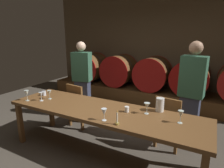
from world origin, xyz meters
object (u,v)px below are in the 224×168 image
(guest_right, at_px, (191,94))
(wine_glass_center_right, at_px, (104,112))
(chair_right, at_px, (169,120))
(cup_left, at_px, (44,93))
(wine_barrel_center, at_px, (153,73))
(pitcher, at_px, (160,105))
(candle_center, at_px, (117,121))
(chair_left, at_px, (79,103))
(cup_right, at_px, (127,109))
(guest_left, at_px, (82,80))
(wine_glass_far_right, at_px, (181,114))
(dining_table, at_px, (102,113))
(wine_glass_far_left, at_px, (27,93))
(wine_glass_right, at_px, (147,106))
(wine_barrel_right, at_px, (190,77))
(wine_barrel_far_left, at_px, (91,67))
(wine_glass_center_left, at_px, (49,93))
(wine_glass_left, at_px, (41,95))
(wine_barrel_left, at_px, (119,70))

(guest_right, height_order, wine_glass_center_right, guest_right)
(chair_right, relative_size, cup_left, 10.96)
(wine_barrel_center, relative_size, pitcher, 4.42)
(cup_left, bearing_deg, candle_center, -13.36)
(chair_left, distance_m, cup_right, 1.39)
(guest_left, height_order, wine_glass_far_right, guest_left)
(dining_table, relative_size, wine_glass_far_left, 16.88)
(wine_glass_far_left, bearing_deg, cup_right, 11.90)
(wine_glass_right, bearing_deg, wine_barrel_center, 104.82)
(candle_center, distance_m, wine_glass_far_left, 1.69)
(wine_barrel_right, bearing_deg, wine_barrel_far_left, 180.00)
(guest_left, bearing_deg, wine_glass_center_right, 121.42)
(guest_right, distance_m, wine_glass_center_left, 2.34)
(wine_glass_left, distance_m, wine_glass_right, 1.72)
(guest_right, height_order, wine_glass_far_left, guest_right)
(wine_barrel_far_left, relative_size, dining_table, 0.29)
(wine_barrel_right, xyz_separation_m, wine_glass_center_left, (-1.91, -2.66, 0.05))
(chair_left, distance_m, guest_left, 0.58)
(candle_center, bearing_deg, wine_glass_right, 66.17)
(guest_left, relative_size, cup_right, 20.93)
(dining_table, height_order, cup_left, cup_left)
(chair_right, height_order, guest_right, guest_right)
(wine_barrel_center, bearing_deg, cup_right, -81.34)
(pitcher, bearing_deg, wine_barrel_left, 127.61)
(cup_left, bearing_deg, wine_glass_far_left, -94.54)
(wine_barrel_right, height_order, pitcher, wine_barrel_right)
(chair_left, distance_m, wine_glass_far_right, 2.08)
(wine_barrel_left, relative_size, cup_right, 10.87)
(guest_right, bearing_deg, cup_left, 27.18)
(wine_barrel_left, bearing_deg, cup_right, -61.70)
(guest_right, relative_size, cup_left, 21.37)
(wine_barrel_right, distance_m, wine_glass_far_right, 2.56)
(wine_barrel_right, distance_m, cup_right, 2.61)
(chair_left, relative_size, wine_glass_far_right, 5.35)
(chair_right, distance_m, cup_right, 0.82)
(guest_left, distance_m, pitcher, 1.98)
(chair_right, relative_size, candle_center, 4.81)
(candle_center, height_order, wine_glass_center_left, candle_center)
(wine_glass_far_left, xyz_separation_m, cup_left, (0.03, 0.33, -0.09))
(wine_glass_center_right, bearing_deg, wine_barrel_far_left, 126.99)
(guest_left, relative_size, wine_glass_center_left, 11.08)
(pitcher, xyz_separation_m, cup_right, (-0.40, -0.25, -0.06))
(wine_barrel_far_left, bearing_deg, wine_glass_center_left, -69.76)
(guest_right, xyz_separation_m, cup_right, (-0.73, -0.90, -0.09))
(wine_glass_far_right, distance_m, cup_left, 2.33)
(chair_left, bearing_deg, cup_left, 64.38)
(wine_barrel_right, relative_size, wine_glass_center_right, 5.37)
(wine_barrel_center, bearing_deg, wine_glass_center_left, -110.36)
(wine_barrel_far_left, relative_size, pitcher, 4.42)
(chair_right, bearing_deg, candle_center, 75.15)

